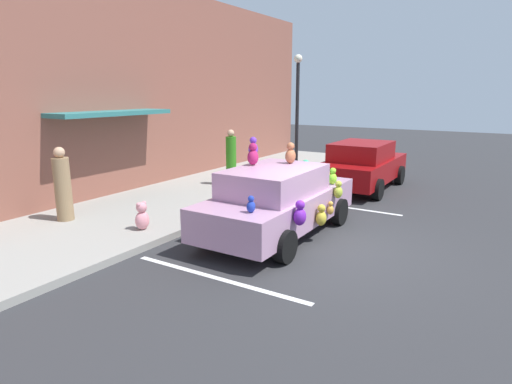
# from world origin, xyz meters

# --- Properties ---
(ground_plane) EXTENTS (60.00, 60.00, 0.00)m
(ground_plane) POSITION_xyz_m (0.00, 0.00, 0.00)
(ground_plane) COLOR #2D2D30
(sidewalk) EXTENTS (24.00, 4.00, 0.15)m
(sidewalk) POSITION_xyz_m (0.00, 5.00, 0.07)
(sidewalk) COLOR gray
(sidewalk) RESTS_ON ground
(storefront_building) EXTENTS (24.00, 1.25, 6.40)m
(storefront_building) POSITION_xyz_m (0.00, 7.14, 3.19)
(storefront_building) COLOR brown
(storefront_building) RESTS_ON ground
(parking_stripe_front) EXTENTS (0.12, 3.60, 0.01)m
(parking_stripe_front) POSITION_xyz_m (3.19, 1.00, 0.00)
(parking_stripe_front) COLOR silver
(parking_stripe_front) RESTS_ON ground
(parking_stripe_rear) EXTENTS (0.12, 3.60, 0.01)m
(parking_stripe_rear) POSITION_xyz_m (-2.41, 1.00, 0.00)
(parking_stripe_rear) COLOR silver
(parking_stripe_rear) RESTS_ON ground
(plush_covered_car) EXTENTS (4.48, 2.14, 2.16)m
(plush_covered_car) POSITION_xyz_m (0.17, 1.22, 0.80)
(plush_covered_car) COLOR #B487A8
(plush_covered_car) RESTS_ON ground
(parked_sedan_behind) EXTENTS (4.22, 2.02, 1.54)m
(parked_sedan_behind) POSITION_xyz_m (5.74, 1.14, 0.79)
(parked_sedan_behind) COLOR maroon
(parked_sedan_behind) RESTS_ON ground
(teddy_bear_on_sidewalk) EXTENTS (0.33, 0.28, 0.63)m
(teddy_bear_on_sidewalk) POSITION_xyz_m (-1.48, 3.74, 0.44)
(teddy_bear_on_sidewalk) COLOR pink
(teddy_bear_on_sidewalk) RESTS_ON sidewalk
(street_lamp_post) EXTENTS (0.28, 0.28, 4.20)m
(street_lamp_post) POSITION_xyz_m (5.62, 3.50, 2.70)
(street_lamp_post) COLOR black
(street_lamp_post) RESTS_ON sidewalk
(pedestrian_near_shopfront) EXTENTS (0.33, 0.33, 1.81)m
(pedestrian_near_shopfront) POSITION_xyz_m (3.38, 4.73, 1.00)
(pedestrian_near_shopfront) COLOR #2F7E1A
(pedestrian_near_shopfront) RESTS_ON sidewalk
(pedestrian_by_lamp) EXTENTS (0.38, 0.38, 1.75)m
(pedestrian_by_lamp) POSITION_xyz_m (-1.92, 5.84, 0.96)
(pedestrian_by_lamp) COLOR #927450
(pedestrian_by_lamp) RESTS_ON sidewalk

